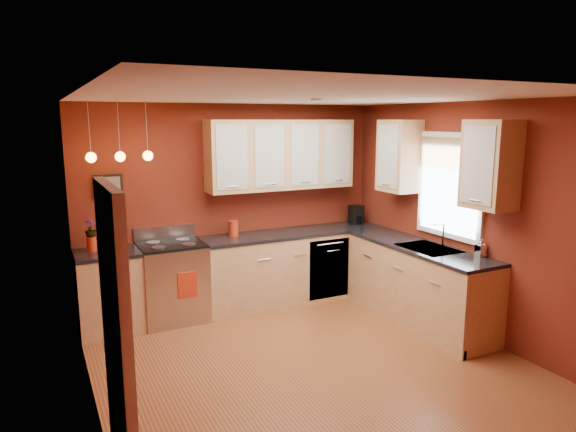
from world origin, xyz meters
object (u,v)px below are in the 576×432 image
red_canister (233,228)px  soap_pump (481,248)px  sink (428,250)px  coffee_maker (356,215)px  gas_range (173,281)px

red_canister → soap_pump: size_ratio=0.98×
sink → soap_pump: (0.23, -0.55, 0.13)m
soap_pump → coffee_maker: bearing=94.8°
red_canister → coffee_maker: (1.85, -0.03, 0.02)m
gas_range → sink: (2.62, -1.50, 0.43)m
gas_range → sink: sink is taller
coffee_maker → gas_range: bearing=-177.5°
gas_range → sink: 3.05m
red_canister → coffee_maker: 1.85m
soap_pump → gas_range: bearing=144.3°
sink → coffee_maker: sink is taller
red_canister → soap_pump: (2.03, -2.14, 0.00)m
gas_range → coffee_maker: coffee_maker is taller
gas_range → coffee_maker: size_ratio=4.24×
sink → red_canister: (-1.80, 1.59, 0.13)m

